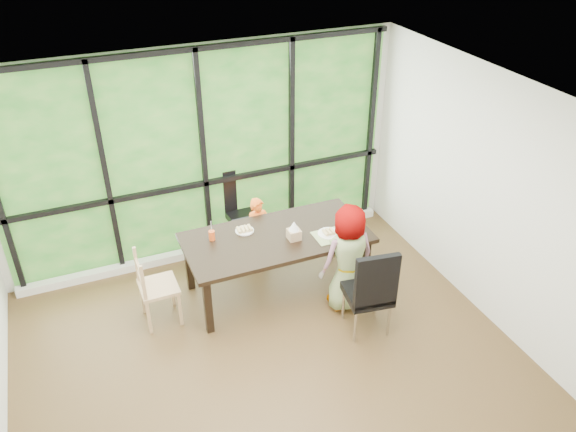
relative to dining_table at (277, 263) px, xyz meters
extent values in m
plane|color=black|center=(-0.50, -1.10, -0.38)|extent=(5.00, 5.00, 0.00)
plane|color=silver|center=(-0.50, 1.15, 0.98)|extent=(5.00, 0.00, 5.00)
cube|color=#195419|center=(-0.50, 1.13, 0.98)|extent=(4.80, 0.02, 2.65)
cube|color=silver|center=(-0.50, 1.05, -0.33)|extent=(4.80, 0.12, 0.10)
cube|color=black|center=(0.00, 0.00, 0.00)|extent=(2.11, 1.03, 0.75)
cube|color=black|center=(-0.03, 0.98, 0.17)|extent=(0.50, 0.50, 1.08)
cube|color=black|center=(0.64, -1.00, 0.17)|extent=(0.52, 0.52, 1.08)
cube|color=tan|center=(-1.39, -0.01, 0.08)|extent=(0.40, 0.42, 0.90)
imported|color=orange|center=(0.00, 0.61, 0.08)|extent=(0.35, 0.25, 0.91)
imported|color=slate|center=(0.62, -0.57, 0.27)|extent=(0.65, 0.44, 1.29)
cube|color=tan|center=(0.59, -0.23, 0.38)|extent=(0.42, 0.31, 0.01)
cylinder|color=white|center=(-0.30, 0.24, 0.38)|extent=(0.22, 0.22, 0.01)
cylinder|color=white|center=(0.57, -0.19, 0.38)|extent=(0.25, 0.25, 0.02)
cylinder|color=#DD501A|center=(-0.70, 0.21, 0.43)|extent=(0.07, 0.07, 0.11)
cylinder|color=#57D622|center=(0.87, -0.27, 0.44)|extent=(0.08, 0.08, 0.13)
cylinder|color=white|center=(0.99, 0.08, 0.41)|extent=(0.07, 0.07, 0.08)
cube|color=tan|center=(0.16, -0.13, 0.43)|extent=(0.14, 0.14, 0.12)
cylinder|color=white|center=(-0.70, 0.21, 0.53)|extent=(0.01, 0.04, 0.20)
cylinder|color=pink|center=(0.87, -0.27, 0.55)|extent=(0.01, 0.04, 0.20)
cone|color=white|center=(0.16, -0.13, 0.55)|extent=(0.12, 0.12, 0.11)
camera|label=1|loc=(-1.97, -5.05, 3.96)|focal=35.65mm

